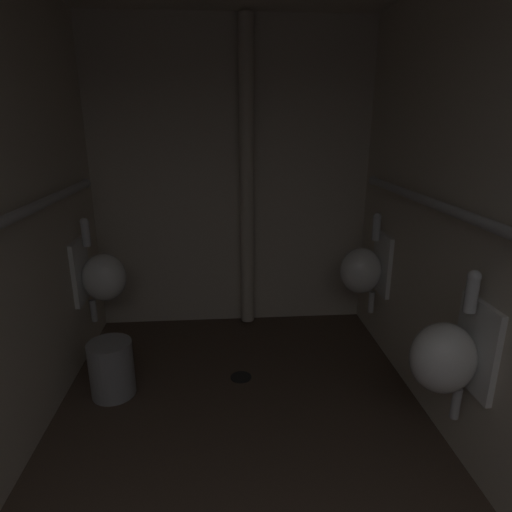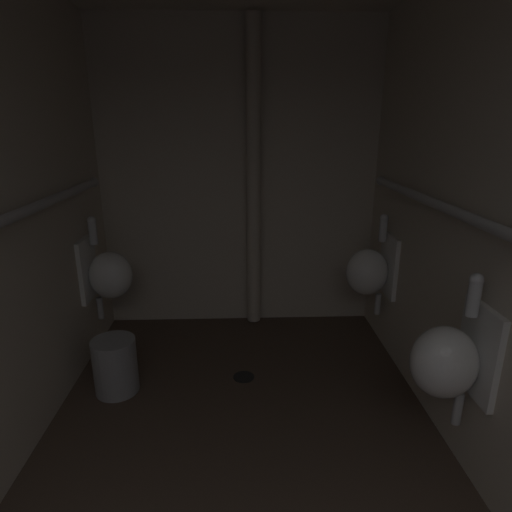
% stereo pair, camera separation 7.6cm
% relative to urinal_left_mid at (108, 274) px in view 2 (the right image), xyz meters
% --- Properties ---
extents(floor, '(2.28, 3.49, 0.08)m').
position_rel_urinal_left_mid_xyz_m(floor, '(0.93, -1.18, -0.64)').
color(floor, '#47382D').
rests_on(floor, ground).
extents(wall_right, '(0.06, 3.49, 2.37)m').
position_rel_urinal_left_mid_xyz_m(wall_right, '(2.05, -1.18, 0.58)').
color(wall_right, beige).
rests_on(wall_right, ground).
extents(wall_back, '(2.28, 0.06, 2.37)m').
position_rel_urinal_left_mid_xyz_m(wall_back, '(0.93, 0.53, 0.58)').
color(wall_back, beige).
rests_on(wall_back, ground).
extents(urinal_left_mid, '(0.32, 0.30, 0.76)m').
position_rel_urinal_left_mid_xyz_m(urinal_left_mid, '(0.00, 0.00, 0.00)').
color(urinal_left_mid, white).
extents(urinal_right_mid, '(0.32, 0.30, 0.76)m').
position_rel_urinal_left_mid_xyz_m(urinal_right_mid, '(1.87, -1.22, 0.00)').
color(urinal_right_mid, white).
extents(urinal_right_far, '(0.32, 0.30, 0.76)m').
position_rel_urinal_left_mid_xyz_m(urinal_right_far, '(1.87, -0.01, 0.00)').
color(urinal_right_far, white).
extents(supply_pipe_right, '(0.06, 2.79, 0.06)m').
position_rel_urinal_left_mid_xyz_m(supply_pipe_right, '(1.96, -1.17, 0.61)').
color(supply_pipe_right, '#B2B2B2').
extents(standpipe_back_wall, '(0.11, 0.11, 2.32)m').
position_rel_urinal_left_mid_xyz_m(standpipe_back_wall, '(1.05, 0.42, 0.58)').
color(standpipe_back_wall, beige).
rests_on(standpipe_back_wall, ground).
extents(floor_drain, '(0.14, 0.14, 0.01)m').
position_rel_urinal_left_mid_xyz_m(floor_drain, '(0.95, -0.40, -0.60)').
color(floor_drain, black).
rests_on(floor_drain, ground).
extents(waste_bin, '(0.27, 0.27, 0.35)m').
position_rel_urinal_left_mid_xyz_m(waste_bin, '(0.15, -0.51, -0.43)').
color(waste_bin, gray).
rests_on(waste_bin, ground).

